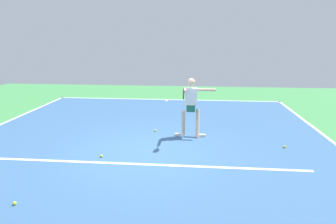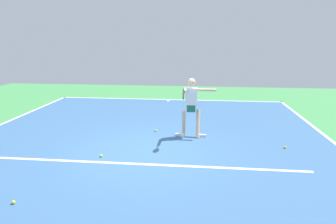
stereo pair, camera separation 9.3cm
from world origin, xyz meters
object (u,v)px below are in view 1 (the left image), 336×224
(tennis_ball_centre_court, at_px, (101,156))
(tennis_ball_by_baseline, at_px, (155,130))
(tennis_player, at_px, (191,104))
(tennis_ball_by_sideline, at_px, (15,203))
(tennis_ball_near_player, at_px, (285,147))

(tennis_ball_centre_court, distance_m, tennis_ball_by_baseline, 2.39)
(tennis_player, relative_size, tennis_ball_by_sideline, 26.57)
(tennis_player, distance_m, tennis_ball_by_sideline, 5.07)
(tennis_ball_by_baseline, bearing_deg, tennis_ball_centre_court, 64.31)
(tennis_ball_centre_court, relative_size, tennis_ball_near_player, 1.00)
(tennis_ball_centre_court, bearing_deg, tennis_ball_by_baseline, -115.69)
(tennis_ball_by_sideline, bearing_deg, tennis_ball_near_player, -149.21)
(tennis_player, distance_m, tennis_ball_near_player, 2.78)
(tennis_ball_near_player, relative_size, tennis_ball_by_sideline, 1.00)
(tennis_player, xyz_separation_m, tennis_ball_near_player, (-2.52, 0.69, -0.97))
(tennis_ball_centre_court, distance_m, tennis_ball_near_player, 4.78)
(tennis_ball_by_sideline, bearing_deg, tennis_ball_by_baseline, -113.36)
(tennis_ball_by_baseline, bearing_deg, tennis_ball_by_sideline, 66.64)
(tennis_player, bearing_deg, tennis_ball_by_sideline, 53.94)
(tennis_ball_by_baseline, xyz_separation_m, tennis_ball_by_sideline, (1.88, 4.36, 0.00))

